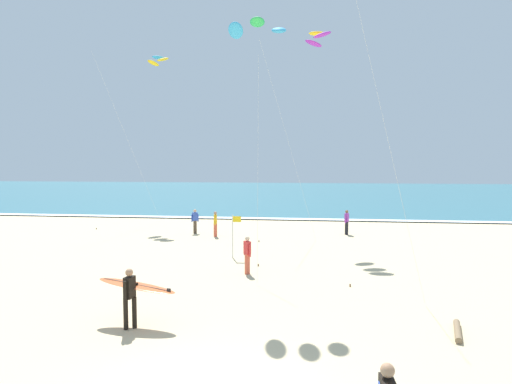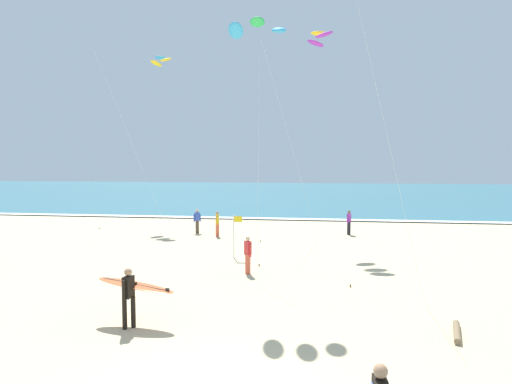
# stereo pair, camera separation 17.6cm
# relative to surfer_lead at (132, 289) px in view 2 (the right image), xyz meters

# --- Properties ---
(ocean_water) EXTENTS (160.00, 60.00, 0.08)m
(ocean_water) POSITION_rel_surfer_lead_xyz_m (2.89, 52.15, -1.01)
(ocean_water) COLOR #336B7A
(ocean_water) RESTS_ON ground
(shoreline_foam) EXTENTS (160.00, 1.07, 0.01)m
(shoreline_foam) POSITION_rel_surfer_lead_xyz_m (2.89, 22.45, -0.97)
(shoreline_foam) COLOR white
(shoreline_foam) RESTS_ON ocean_water
(surfer_lead) EXTENTS (2.46, 1.09, 1.71)m
(surfer_lead) POSITION_rel_surfer_lead_xyz_m (0.00, 0.00, 0.00)
(surfer_lead) COLOR black
(surfer_lead) RESTS_ON ground
(kite_arc_cobalt_near) EXTENTS (4.44, 4.82, 12.64)m
(kite_arc_cobalt_near) POSITION_rel_surfer_lead_xyz_m (-6.38, 19.69, 11.26)
(kite_arc_cobalt_near) COLOR yellow
(kite_arc_cobalt_near) RESTS_ON ground
(kite_arc_golden_mid) EXTENTS (4.15, 2.48, 12.16)m
(kite_arc_golden_mid) POSITION_rel_surfer_lead_xyz_m (5.39, 13.73, 10.76)
(kite_arc_golden_mid) COLOR purple
(kite_arc_golden_mid) RESTS_ON ground
(kite_arc_emerald_high) EXTENTS (2.18, 3.55, 9.79)m
(kite_arc_emerald_high) POSITION_rel_surfer_lead_xyz_m (3.01, 4.28, 8.42)
(kite_arc_emerald_high) COLOR #2D99DB
(kite_arc_emerald_high) RESTS_ON ground
(bystander_blue_top) EXTENTS (0.42, 0.33, 1.59)m
(bystander_blue_top) POSITION_rel_surfer_lead_xyz_m (-2.41, 15.24, -0.24)
(bystander_blue_top) COLOR #4C3D2D
(bystander_blue_top) RESTS_ON ground
(bystander_red_top) EXTENTS (0.35, 0.40, 1.59)m
(bystander_red_top) POSITION_rel_surfer_lead_xyz_m (2.40, 5.86, -0.24)
(bystander_red_top) COLOR #D8593F
(bystander_red_top) RESTS_ON ground
(bystander_purple_top) EXTENTS (0.31, 0.45, 1.59)m
(bystander_purple_top) POSITION_rel_surfer_lead_xyz_m (7.41, 15.98, -0.24)
(bystander_purple_top) COLOR black
(bystander_purple_top) RESTS_ON ground
(bystander_yellow_top) EXTENTS (0.22, 0.50, 1.59)m
(bystander_yellow_top) POSITION_rel_surfer_lead_xyz_m (-0.82, 14.21, -0.24)
(bystander_yellow_top) COLOR #D8593F
(bystander_yellow_top) RESTS_ON ground
(lifeguard_flag) EXTENTS (0.44, 0.05, 2.10)m
(lifeguard_flag) POSITION_rel_surfer_lead_xyz_m (1.33, 8.69, 0.21)
(lifeguard_flag) COLOR silver
(lifeguard_flag) RESTS_ON ground
(driftwood_log) EXTENTS (0.57, 1.39, 0.18)m
(driftwood_log) POSITION_rel_surfer_lead_xyz_m (8.92, 0.54, -0.97)
(driftwood_log) COLOR #846B4C
(driftwood_log) RESTS_ON ground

